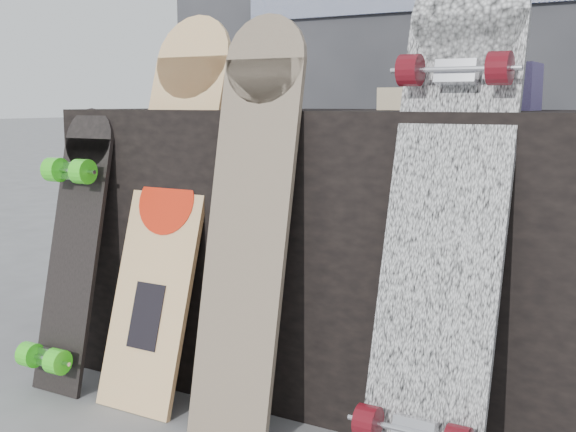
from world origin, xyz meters
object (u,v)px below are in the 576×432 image
Objects in this scene: longboard_geisha at (169,196)px; longboard_cascadia at (445,209)px; skateboard_dark at (70,248)px; vendor_table at (348,251)px; longboard_celtic at (250,212)px.

longboard_geisha is 0.81m from longboard_cascadia.
longboard_cascadia is 1.42× the size of skateboard_dark.
vendor_table is 0.53m from longboard_geisha.
vendor_table is 0.41m from longboard_celtic.
vendor_table is 0.80m from skateboard_dark.
longboard_celtic is 0.61m from skateboard_dark.
longboard_geisha is at bearing 21.17° from skateboard_dark.
longboard_geisha is at bearing 166.71° from longboard_celtic.
vendor_table is 1.99× the size of skateboard_dark.
skateboard_dark is (-0.59, -0.03, -0.14)m from longboard_celtic.
longboard_geisha is 0.34m from skateboard_dark.
vendor_table is 1.50× the size of longboard_geisha.
longboard_cascadia is (0.40, -0.35, 0.19)m from vendor_table.
vendor_table is 1.40× the size of longboard_cascadia.
vendor_table is 1.54× the size of longboard_celtic.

